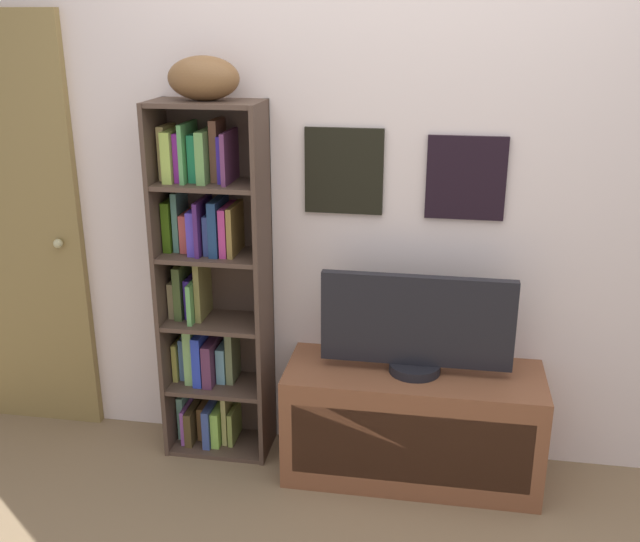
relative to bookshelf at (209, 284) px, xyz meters
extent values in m
cube|color=silver|center=(0.73, 0.14, 0.38)|extent=(4.80, 0.06, 2.37)
cube|color=black|center=(0.60, 0.10, 0.52)|extent=(0.34, 0.02, 0.37)
cube|color=slate|center=(0.60, 0.09, 0.52)|extent=(0.29, 0.01, 0.32)
cube|color=black|center=(1.11, 0.10, 0.50)|extent=(0.33, 0.02, 0.35)
cube|color=gray|center=(1.11, 0.09, 0.50)|extent=(0.28, 0.01, 0.30)
cube|color=#49372B|center=(-0.19, -0.03, 0.00)|extent=(0.02, 0.27, 1.62)
cube|color=#49372B|center=(0.26, -0.03, 0.00)|extent=(0.02, 0.27, 1.62)
cube|color=#49372B|center=(0.04, 0.10, 0.00)|extent=(0.48, 0.01, 1.62)
cube|color=#49372B|center=(0.04, -0.03, -0.80)|extent=(0.44, 0.26, 0.02)
cube|color=#49372B|center=(0.04, -0.03, -0.48)|extent=(0.44, 0.26, 0.02)
cube|color=#49372B|center=(0.04, -0.03, -0.17)|extent=(0.44, 0.26, 0.02)
cube|color=#49372B|center=(0.04, -0.03, 0.15)|extent=(0.44, 0.26, 0.02)
cube|color=#49372B|center=(0.04, -0.03, 0.47)|extent=(0.44, 0.26, 0.02)
cube|color=#49372B|center=(0.04, -0.03, 0.80)|extent=(0.44, 0.26, 0.02)
cube|color=#81C7A8|center=(-0.16, 0.02, -0.68)|extent=(0.03, 0.15, 0.22)
cube|color=#A959BD|center=(-0.13, 0.00, -0.70)|extent=(0.02, 0.20, 0.17)
cube|color=#4D3C1F|center=(-0.10, -0.01, -0.70)|extent=(0.03, 0.21, 0.17)
cube|color=brown|center=(-0.06, 0.02, -0.71)|extent=(0.04, 0.14, 0.17)
cube|color=#394D8F|center=(-0.02, -0.01, -0.69)|extent=(0.03, 0.21, 0.19)
cube|color=#91CB4D|center=(0.02, 0.00, -0.70)|extent=(0.04, 0.20, 0.18)
cube|color=tan|center=(0.06, 0.01, -0.65)|extent=(0.02, 0.16, 0.27)
cube|color=olive|center=(0.09, 0.01, -0.71)|extent=(0.02, 0.17, 0.17)
cube|color=#A19C42|center=(-0.16, 0.01, -0.38)|extent=(0.02, 0.16, 0.18)
cube|color=#5074A8|center=(-0.13, 0.02, -0.37)|extent=(0.03, 0.14, 0.20)
cube|color=#8ABF68|center=(-0.09, 0.00, -0.34)|extent=(0.04, 0.18, 0.27)
cube|color=#283EB9|center=(-0.05, -0.01, -0.35)|extent=(0.04, 0.20, 0.24)
cube|color=#572C4B|center=(0.00, -0.01, -0.37)|extent=(0.04, 0.21, 0.21)
cube|color=#6CA6B7|center=(0.05, 0.02, -0.39)|extent=(0.04, 0.15, 0.17)
cube|color=#6A784C|center=(0.09, 0.02, -0.34)|extent=(0.03, 0.15, 0.26)
cube|color=olive|center=(-0.16, 0.02, -0.07)|extent=(0.03, 0.16, 0.17)
cube|color=#415328|center=(-0.13, 0.01, -0.03)|extent=(0.04, 0.17, 0.25)
cube|color=#382191|center=(-0.09, 0.02, -0.07)|extent=(0.03, 0.15, 0.18)
cube|color=#5D9F52|center=(-0.06, -0.01, -0.06)|extent=(0.02, 0.22, 0.19)
cube|color=olive|center=(-0.03, 0.01, -0.02)|extent=(0.03, 0.18, 0.27)
cube|color=#35580E|center=(-0.16, 0.01, 0.27)|extent=(0.04, 0.17, 0.22)
cube|color=#497B6A|center=(-0.12, 0.02, 0.29)|extent=(0.03, 0.15, 0.26)
cube|color=#C84D49|center=(-0.08, 0.02, 0.24)|extent=(0.04, 0.16, 0.17)
cube|color=#4A38B6|center=(-0.04, 0.00, 0.26)|extent=(0.03, 0.20, 0.19)
cube|color=#421E5D|center=(0.00, -0.01, 0.28)|extent=(0.02, 0.22, 0.24)
cube|color=#3B4C91|center=(0.03, 0.00, 0.25)|extent=(0.03, 0.18, 0.17)
cube|color=navy|center=(0.06, -0.01, 0.28)|extent=(0.04, 0.21, 0.24)
cube|color=#AE3376|center=(0.10, 0.00, 0.27)|extent=(0.03, 0.20, 0.21)
cube|color=olive|center=(0.14, -0.01, 0.27)|extent=(0.02, 0.20, 0.22)
cube|color=tan|center=(-0.16, 0.02, 0.59)|extent=(0.03, 0.15, 0.23)
cube|color=#A1BE4E|center=(-0.12, -0.01, 0.58)|extent=(0.04, 0.21, 0.21)
cube|color=purple|center=(-0.08, 0.00, 0.58)|extent=(0.03, 0.18, 0.21)
cube|color=#519650|center=(-0.05, -0.01, 0.60)|extent=(0.02, 0.21, 0.25)
cube|color=#238857|center=(-0.02, 0.01, 0.58)|extent=(0.04, 0.17, 0.20)
cube|color=#63954B|center=(0.03, -0.01, 0.59)|extent=(0.04, 0.21, 0.22)
cube|color=brown|center=(0.07, 0.02, 0.60)|extent=(0.03, 0.15, 0.26)
cube|color=#3723A0|center=(0.10, 0.01, 0.57)|extent=(0.02, 0.17, 0.20)
cube|color=#5F2E55|center=(0.13, -0.01, 0.58)|extent=(0.02, 0.22, 0.22)
ellipsoid|color=brown|center=(0.04, -0.03, 0.90)|extent=(0.30, 0.19, 0.18)
cube|color=brown|center=(0.94, -0.10, -0.56)|extent=(1.11, 0.42, 0.51)
cube|color=brown|center=(0.94, -0.31, -0.56)|extent=(1.00, 0.01, 0.32)
cylinder|color=black|center=(0.94, -0.10, -0.28)|extent=(0.22, 0.22, 0.04)
cube|color=black|center=(0.94, -0.10, -0.07)|extent=(0.81, 0.04, 0.40)
cube|color=#212D43|center=(0.94, -0.12, -0.07)|extent=(0.77, 0.01, 0.36)
cube|color=olive|center=(-1.04, 0.08, 0.18)|extent=(0.82, 0.04, 1.99)
cube|color=brown|center=(-1.04, 0.07, -0.25)|extent=(0.53, 0.01, 0.71)
sphere|color=tan|center=(-0.73, 0.04, 0.14)|extent=(0.04, 0.04, 0.04)
camera|label=1|loc=(1.01, -2.95, 1.13)|focal=40.95mm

